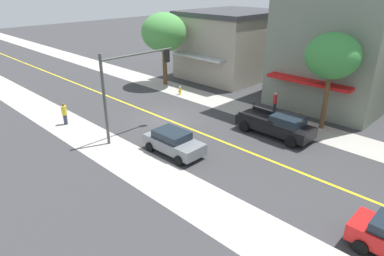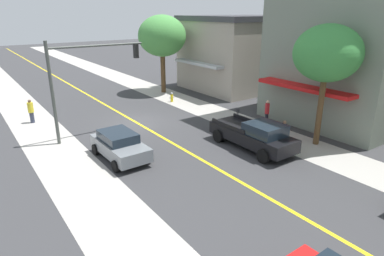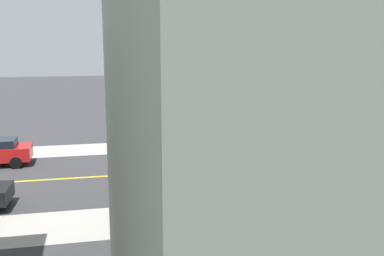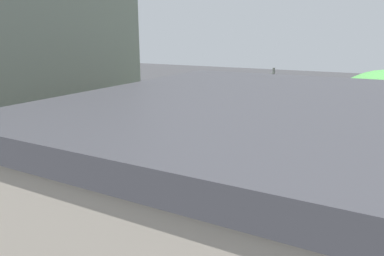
{
  "view_description": "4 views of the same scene",
  "coord_description": "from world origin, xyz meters",
  "px_view_note": "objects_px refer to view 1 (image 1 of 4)",
  "views": [
    {
      "loc": [
        17.02,
        20.18,
        10.49
      ],
      "look_at": [
        1.87,
        5.2,
        1.25
      ],
      "focal_mm": 32.07,
      "sensor_mm": 36.0,
      "label": 1
    },
    {
      "loc": [
        10.27,
        21.56,
        7.84
      ],
      "look_at": [
        -0.56,
        6.29,
        1.27
      ],
      "focal_mm": 31.38,
      "sensor_mm": 36.0,
      "label": 2
    },
    {
      "loc": [
        -23.31,
        13.1,
        6.92
      ],
      "look_at": [
        2.92,
        7.4,
        1.78
      ],
      "focal_mm": 43.04,
      "sensor_mm": 36.0,
      "label": 3
    },
    {
      "loc": [
        -23.37,
        -7.32,
        8.89
      ],
      "look_at": [
        2.08,
        6.59,
        1.25
      ],
      "focal_mm": 33.29,
      "sensor_mm": 36.0,
      "label": 4
    }
  ],
  "objects_px": {
    "street_tree_left_near": "(333,56)",
    "pedestrian_yellow_shirt": "(64,113)",
    "street_tree_right_corner": "(164,33)",
    "pedestrian_black_shirt": "(298,121)",
    "pedestrian_red_shirt": "(275,102)",
    "parking_meter": "(253,107)",
    "black_pickup_truck": "(277,125)",
    "traffic_light_mast": "(128,79)",
    "small_dog": "(288,124)",
    "fire_hydrant": "(180,90)",
    "grey_sedan_right_curb": "(174,142)"
  },
  "relations": [
    {
      "from": "black_pickup_truck",
      "to": "parking_meter",
      "type": "bearing_deg",
      "value": 152.53
    },
    {
      "from": "black_pickup_truck",
      "to": "traffic_light_mast",
      "type": "bearing_deg",
      "value": -136.18
    },
    {
      "from": "street_tree_left_near",
      "to": "pedestrian_yellow_shirt",
      "type": "relative_size",
      "value": 4.09
    },
    {
      "from": "parking_meter",
      "to": "pedestrian_red_shirt",
      "type": "distance_m",
      "value": 2.41
    },
    {
      "from": "pedestrian_yellow_shirt",
      "to": "pedestrian_black_shirt",
      "type": "xyz_separation_m",
      "value": [
        -11.46,
        13.77,
        -0.04
      ]
    },
    {
      "from": "pedestrian_black_shirt",
      "to": "pedestrian_red_shirt",
      "type": "bearing_deg",
      "value": -46.64
    },
    {
      "from": "street_tree_left_near",
      "to": "fire_hydrant",
      "type": "distance_m",
      "value": 14.84
    },
    {
      "from": "grey_sedan_right_curb",
      "to": "black_pickup_truck",
      "type": "xyz_separation_m",
      "value": [
        -7.06,
        3.34,
        0.1
      ]
    },
    {
      "from": "street_tree_right_corner",
      "to": "pedestrian_yellow_shirt",
      "type": "xyz_separation_m",
      "value": [
        12.99,
        2.92,
        -4.58
      ]
    },
    {
      "from": "street_tree_right_corner",
      "to": "traffic_light_mast",
      "type": "bearing_deg",
      "value": 38.2
    },
    {
      "from": "black_pickup_truck",
      "to": "grey_sedan_right_curb",
      "type": "bearing_deg",
      "value": -115.39
    },
    {
      "from": "street_tree_right_corner",
      "to": "pedestrian_black_shirt",
      "type": "distance_m",
      "value": 17.39
    },
    {
      "from": "fire_hydrant",
      "to": "parking_meter",
      "type": "relative_size",
      "value": 0.61
    },
    {
      "from": "street_tree_left_near",
      "to": "parking_meter",
      "type": "xyz_separation_m",
      "value": [
        2.06,
        -4.93,
        -4.57
      ]
    },
    {
      "from": "parking_meter",
      "to": "small_dog",
      "type": "distance_m",
      "value": 3.2
    },
    {
      "from": "street_tree_left_near",
      "to": "traffic_light_mast",
      "type": "bearing_deg",
      "value": -39.96
    },
    {
      "from": "parking_meter",
      "to": "small_dog",
      "type": "height_order",
      "value": "parking_meter"
    },
    {
      "from": "street_tree_left_near",
      "to": "pedestrian_black_shirt",
      "type": "distance_m",
      "value": 5.14
    },
    {
      "from": "parking_meter",
      "to": "street_tree_right_corner",
      "type": "bearing_deg",
      "value": -97.05
    },
    {
      "from": "pedestrian_yellow_shirt",
      "to": "parking_meter",
      "type": "bearing_deg",
      "value": -122.26
    },
    {
      "from": "pedestrian_black_shirt",
      "to": "street_tree_left_near",
      "type": "bearing_deg",
      "value": -127.2
    },
    {
      "from": "black_pickup_truck",
      "to": "pedestrian_black_shirt",
      "type": "xyz_separation_m",
      "value": [
        -1.73,
        0.76,
        -0.02
      ]
    },
    {
      "from": "grey_sedan_right_curb",
      "to": "black_pickup_truck",
      "type": "distance_m",
      "value": 7.81
    },
    {
      "from": "street_tree_right_corner",
      "to": "pedestrian_black_shirt",
      "type": "xyz_separation_m",
      "value": [
        1.53,
        16.69,
        -4.62
      ]
    },
    {
      "from": "black_pickup_truck",
      "to": "pedestrian_black_shirt",
      "type": "relative_size",
      "value": 3.41
    },
    {
      "from": "traffic_light_mast",
      "to": "black_pickup_truck",
      "type": "bearing_deg",
      "value": -46.11
    },
    {
      "from": "black_pickup_truck",
      "to": "pedestrian_red_shirt",
      "type": "bearing_deg",
      "value": 123.87
    },
    {
      "from": "grey_sedan_right_curb",
      "to": "pedestrian_black_shirt",
      "type": "distance_m",
      "value": 9.69
    },
    {
      "from": "traffic_light_mast",
      "to": "pedestrian_black_shirt",
      "type": "height_order",
      "value": "traffic_light_mast"
    },
    {
      "from": "grey_sedan_right_curb",
      "to": "small_dog",
      "type": "xyz_separation_m",
      "value": [
        -8.91,
        3.22,
        -0.45
      ]
    },
    {
      "from": "black_pickup_truck",
      "to": "street_tree_right_corner",
      "type": "bearing_deg",
      "value": 168.38
    },
    {
      "from": "street_tree_left_near",
      "to": "traffic_light_mast",
      "type": "xyz_separation_m",
      "value": [
        11.07,
        -9.28,
        -1.25
      ]
    },
    {
      "from": "street_tree_right_corner",
      "to": "pedestrian_black_shirt",
      "type": "height_order",
      "value": "street_tree_right_corner"
    },
    {
      "from": "grey_sedan_right_curb",
      "to": "black_pickup_truck",
      "type": "bearing_deg",
      "value": 63.49
    },
    {
      "from": "street_tree_left_near",
      "to": "small_dog",
      "type": "distance_m",
      "value": 5.79
    },
    {
      "from": "pedestrian_red_shirt",
      "to": "pedestrian_black_shirt",
      "type": "xyz_separation_m",
      "value": [
        2.31,
        3.47,
        -0.1
      ]
    },
    {
      "from": "street_tree_left_near",
      "to": "parking_meter",
      "type": "bearing_deg",
      "value": -67.25
    },
    {
      "from": "fire_hydrant",
      "to": "pedestrian_black_shirt",
      "type": "bearing_deg",
      "value": 89.39
    },
    {
      "from": "traffic_light_mast",
      "to": "pedestrian_black_shirt",
      "type": "xyz_separation_m",
      "value": [
        -9.05,
        8.37,
        -3.38
      ]
    },
    {
      "from": "traffic_light_mast",
      "to": "black_pickup_truck",
      "type": "distance_m",
      "value": 11.08
    },
    {
      "from": "fire_hydrant",
      "to": "traffic_light_mast",
      "type": "xyz_separation_m",
      "value": [
        9.18,
        4.53,
        3.82
      ]
    },
    {
      "from": "fire_hydrant",
      "to": "traffic_light_mast",
      "type": "distance_m",
      "value": 10.93
    },
    {
      "from": "black_pickup_truck",
      "to": "small_dog",
      "type": "relative_size",
      "value": 8.07
    },
    {
      "from": "traffic_light_mast",
      "to": "pedestrian_red_shirt",
      "type": "height_order",
      "value": "traffic_light_mast"
    },
    {
      "from": "fire_hydrant",
      "to": "black_pickup_truck",
      "type": "xyz_separation_m",
      "value": [
        1.86,
        12.15,
        0.46
      ]
    },
    {
      "from": "street_tree_right_corner",
      "to": "black_pickup_truck",
      "type": "bearing_deg",
      "value": 78.45
    },
    {
      "from": "fire_hydrant",
      "to": "pedestrian_red_shirt",
      "type": "distance_m",
      "value": 9.69
    },
    {
      "from": "traffic_light_mast",
      "to": "pedestrian_black_shirt",
      "type": "distance_m",
      "value": 12.78
    },
    {
      "from": "traffic_light_mast",
      "to": "pedestrian_black_shirt",
      "type": "relative_size",
      "value": 3.77
    },
    {
      "from": "black_pickup_truck",
      "to": "pedestrian_yellow_shirt",
      "type": "height_order",
      "value": "black_pickup_truck"
    }
  ]
}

